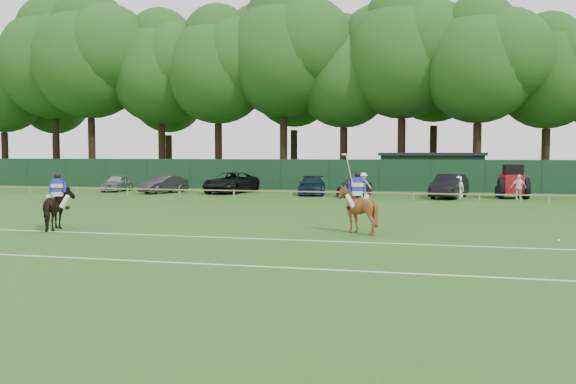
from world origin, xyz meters
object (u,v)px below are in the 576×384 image
(suv_black, at_px, (231,183))
(sedan_navy, at_px, (312,185))
(horse_dark, at_px, (58,209))
(tractor, at_px, (512,182))
(polo_ball, at_px, (559,240))
(hatch_grey, at_px, (355,187))
(sedan_grey, at_px, (164,184))
(estate_black, at_px, (449,186))
(utility_shed, at_px, (432,171))
(spectator_mid, at_px, (519,187))
(horse_chestnut, at_px, (357,209))
(spectator_left, at_px, (363,185))
(sedan_silver, at_px, (117,183))
(spectator_right, at_px, (459,187))

(suv_black, distance_m, sedan_navy, 6.39)
(horse_dark, height_order, tractor, tractor)
(polo_ball, bearing_deg, hatch_grey, 115.68)
(sedan_grey, bearing_deg, hatch_grey, 20.88)
(sedan_grey, distance_m, estate_black, 20.72)
(suv_black, xyz_separation_m, tractor, (19.96, -0.91, 0.28))
(utility_shed, bearing_deg, spectator_mid, -61.99)
(hatch_grey, relative_size, spectator_mid, 2.41)
(horse_chestnut, bearing_deg, estate_black, -110.74)
(horse_dark, distance_m, estate_black, 26.11)
(sedan_navy, height_order, spectator_left, spectator_left)
(tractor, bearing_deg, sedan_grey, 176.49)
(estate_black, relative_size, spectator_left, 2.88)
(utility_shed, bearing_deg, sedan_silver, -161.18)
(polo_ball, bearing_deg, suv_black, 131.91)
(suv_black, relative_size, sedan_navy, 1.22)
(sedan_grey, xyz_separation_m, spectator_left, (15.02, -0.43, 0.18))
(horse_dark, bearing_deg, sedan_silver, -86.08)
(suv_black, xyz_separation_m, utility_shed, (14.70, 7.74, 0.76))
(horse_dark, xyz_separation_m, utility_shed, (13.89, 30.49, 0.70))
(sedan_grey, bearing_deg, spectator_left, 18.52)
(horse_dark, height_order, sedan_grey, horse_dark)
(sedan_silver, bearing_deg, horse_chestnut, -50.13)
(spectator_mid, bearing_deg, tractor, 85.28)
(polo_ball, bearing_deg, spectator_left, 114.76)
(polo_ball, bearing_deg, spectator_mid, 87.09)
(horse_dark, xyz_separation_m, polo_ball, (18.41, 1.34, -0.79))
(sedan_navy, bearing_deg, tractor, -10.80)
(sedan_grey, height_order, tractor, tractor)
(sedan_grey, xyz_separation_m, tractor, (24.74, 0.61, 0.41))
(suv_black, xyz_separation_m, hatch_grey, (9.57, -1.34, -0.10))
(horse_dark, distance_m, sedan_navy, 22.87)
(suv_black, height_order, spectator_left, spectator_left)
(spectator_right, bearing_deg, spectator_left, -151.84)
(horse_chestnut, xyz_separation_m, sedan_navy, (-5.92, 20.35, -0.23))
(hatch_grey, distance_m, estate_black, 6.37)
(horse_chestnut, distance_m, spectator_left, 19.08)
(horse_chestnut, distance_m, polo_ball, 7.01)
(spectator_left, relative_size, spectator_mid, 1.01)
(estate_black, bearing_deg, utility_shed, 111.33)
(sedan_navy, bearing_deg, horse_dark, -113.42)
(spectator_left, relative_size, tractor, 0.59)
(horse_dark, xyz_separation_m, tractor, (19.15, 21.85, 0.22))
(horse_chestnut, xyz_separation_m, sedan_grey, (-17.06, 19.41, -0.24))
(spectator_left, xyz_separation_m, spectator_mid, (9.93, -0.61, -0.01))
(spectator_left, distance_m, tractor, 9.78)
(polo_ball, bearing_deg, spectator_right, 97.90)
(suv_black, xyz_separation_m, estate_black, (15.93, -1.48, 0.01))
(spectator_left, distance_m, spectator_mid, 9.95)
(horse_dark, distance_m, sedan_silver, 24.50)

